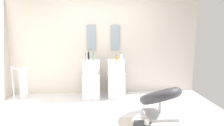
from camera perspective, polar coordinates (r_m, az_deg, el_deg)
ground_plane at (r=3.42m, az=-1.96°, el=-17.85°), size 4.80×3.60×0.04m
rear_partition at (r=4.70m, az=-2.78°, el=6.43°), size 4.80×0.10×2.60m
pedestal_sink_left at (r=4.41m, az=-6.46°, el=-4.91°), size 0.41×0.41×1.01m
pedestal_sink_right at (r=4.43m, az=1.31°, el=-4.81°), size 0.41×0.41×1.01m
vanity_mirror_left at (r=4.62m, az=-6.51°, el=7.77°), size 0.22×0.03×0.62m
vanity_mirror_right at (r=4.64m, az=0.95°, el=7.84°), size 0.22×0.03×0.62m
lounge_chair at (r=3.56m, az=14.69°, el=-10.56°), size 1.08×1.08×0.65m
towel_rack at (r=3.76m, az=-26.25°, el=-5.71°), size 0.37×0.22×0.95m
magazine_charcoal at (r=3.32m, az=9.29°, el=-18.11°), size 0.33×0.28×0.03m
coffee_mug at (r=3.28m, az=10.78°, el=-17.76°), size 0.08×0.08×0.10m
soap_bottle_grey at (r=4.23m, az=-8.18°, el=1.69°), size 0.04×0.04×0.16m
soap_bottle_clear at (r=4.38m, az=2.78°, el=2.08°), size 0.05×0.05×0.17m
soap_bottle_green at (r=4.23m, az=-5.83°, el=1.85°), size 0.05×0.05×0.18m
soap_bottle_white at (r=4.41m, az=2.99°, el=1.91°), size 0.04×0.04×0.14m
soap_bottle_black at (r=4.43m, az=-7.29°, el=2.23°), size 0.04×0.04×0.19m
soap_bottle_amber at (r=4.18m, az=1.36°, el=1.54°), size 0.04×0.04×0.14m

